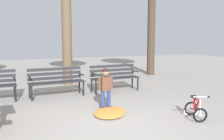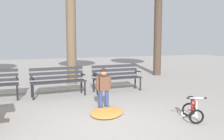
% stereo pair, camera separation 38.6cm
% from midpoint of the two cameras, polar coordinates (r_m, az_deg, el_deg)
% --- Properties ---
extents(ground, '(36.00, 36.00, 0.00)m').
position_cam_midpoint_polar(ground, '(4.94, 0.77, -12.91)').
color(ground, gray).
extents(park_bench_left, '(1.62, 0.52, 0.85)m').
position_cam_midpoint_polar(park_bench_left, '(7.59, -10.75, -2.02)').
color(park_bench_left, '#232328').
rests_on(park_bench_left, ground).
extents(park_bench_right, '(1.61, 0.50, 0.85)m').
position_cam_midpoint_polar(park_bench_right, '(8.19, 2.38, -1.25)').
color(park_bench_right, '#232328').
rests_on(park_bench_right, ground).
extents(child_standing, '(0.38, 0.17, 1.00)m').
position_cam_midpoint_polar(child_standing, '(6.04, -0.07, -3.50)').
color(child_standing, navy).
rests_on(child_standing, ground).
extents(kids_bicycle, '(0.53, 0.63, 0.54)m').
position_cam_midpoint_polar(kids_bicycle, '(5.63, 19.72, -8.67)').
color(kids_bicycle, black).
rests_on(kids_bicycle, ground).
extents(leaf_pile, '(1.16, 1.25, 0.07)m').
position_cam_midpoint_polar(leaf_pile, '(5.78, 0.75, -9.57)').
color(leaf_pile, '#C68438').
rests_on(leaf_pile, ground).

